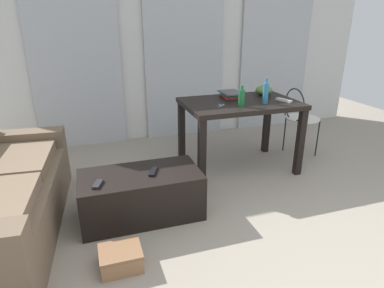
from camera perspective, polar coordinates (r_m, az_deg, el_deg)
ground_plane at (r=3.28m, az=9.06°, el=-9.07°), size 7.93×7.93×0.00m
wall_back at (r=4.77m, az=-1.61°, el=16.62°), size 5.59×0.10×2.53m
curtains at (r=4.71m, az=-1.28°, el=14.10°), size 3.97×0.03×2.13m
coffee_table at (r=2.91m, az=-8.80°, el=-8.64°), size 1.02×0.53×0.40m
craft_table at (r=3.64m, az=8.29°, el=5.58°), size 1.23×0.80×0.79m
wire_chair at (r=4.25m, az=17.98°, el=5.01°), size 0.41×0.41×0.85m
bottle_near at (r=3.54m, az=12.64°, el=8.62°), size 0.06×0.06×0.27m
bottle_far at (r=3.38m, az=8.59°, el=7.91°), size 0.07×0.07×0.21m
bowl at (r=3.95m, az=12.36°, el=9.09°), size 0.20×0.20×0.11m
book_stack at (r=3.79m, az=6.75°, el=8.55°), size 0.23×0.29×0.06m
tv_remote_on_table at (r=3.71m, az=15.64°, el=7.32°), size 0.11×0.19×0.02m
scissors at (r=3.39m, az=4.91°, el=6.60°), size 0.10×0.11×0.00m
tv_remote_primary at (r=2.82m, az=-6.74°, el=-4.74°), size 0.11×0.17×0.02m
tv_remote_secondary at (r=2.70m, az=-16.00°, el=-6.69°), size 0.10×0.15×0.02m
shoebox at (r=2.46m, az=-12.22°, el=-18.79°), size 0.29×0.24×0.14m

